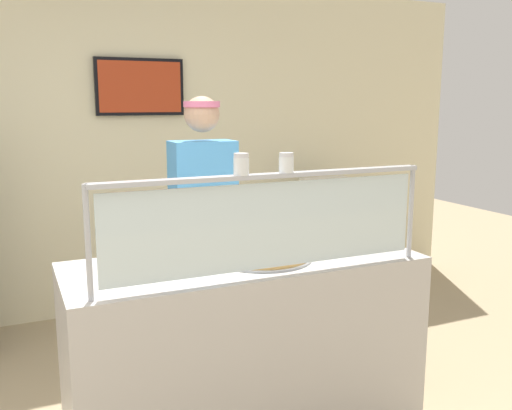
# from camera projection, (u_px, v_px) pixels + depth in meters

# --- Properties ---
(ground_plane) EXTENTS (12.00, 12.00, 0.00)m
(ground_plane) POSITION_uv_depth(u_px,v_px,m) (205.00, 378.00, 3.53)
(ground_plane) COLOR tan
(ground_plane) RESTS_ON ground
(shop_rear_unit) EXTENTS (6.17, 0.13, 2.70)m
(shop_rear_unit) POSITION_uv_depth(u_px,v_px,m) (144.00, 148.00, 4.61)
(shop_rear_unit) COLOR beige
(shop_rear_unit) RESTS_ON ground
(serving_counter) EXTENTS (1.77, 0.69, 0.95)m
(serving_counter) POSITION_uv_depth(u_px,v_px,m) (245.00, 349.00, 2.86)
(serving_counter) COLOR #BCB7B2
(serving_counter) RESTS_ON ground
(sneeze_guard) EXTENTS (1.59, 0.06, 0.47)m
(sneeze_guard) POSITION_uv_depth(u_px,v_px,m) (270.00, 212.00, 2.46)
(sneeze_guard) COLOR #B2B5BC
(sneeze_guard) RESTS_ON serving_counter
(pizza_tray) EXTENTS (0.50, 0.50, 0.04)m
(pizza_tray) POSITION_uv_depth(u_px,v_px,m) (262.00, 255.00, 2.79)
(pizza_tray) COLOR #9EA0A8
(pizza_tray) RESTS_ON serving_counter
(pizza_server) EXTENTS (0.08, 0.28, 0.01)m
(pizza_server) POSITION_uv_depth(u_px,v_px,m) (270.00, 251.00, 2.78)
(pizza_server) COLOR #ADAFB7
(pizza_server) RESTS_ON pizza_tray
(parmesan_shaker) EXTENTS (0.07, 0.07, 0.09)m
(parmesan_shaker) POSITION_uv_depth(u_px,v_px,m) (241.00, 166.00, 2.37)
(parmesan_shaker) COLOR white
(parmesan_shaker) RESTS_ON sneeze_guard
(pepper_flake_shaker) EXTENTS (0.07, 0.07, 0.09)m
(pepper_flake_shaker) POSITION_uv_depth(u_px,v_px,m) (286.00, 164.00, 2.46)
(pepper_flake_shaker) COLOR white
(pepper_flake_shaker) RESTS_ON sneeze_guard
(worker_figure) EXTENTS (0.41, 0.50, 1.76)m
(worker_figure) POSITION_uv_depth(u_px,v_px,m) (205.00, 223.00, 3.37)
(worker_figure) COLOR #23232D
(worker_figure) RESTS_ON ground
(prep_shelf) EXTENTS (0.70, 0.55, 0.84)m
(prep_shelf) POSITION_uv_depth(u_px,v_px,m) (331.00, 251.00, 4.95)
(prep_shelf) COLOR #B7BABF
(prep_shelf) RESTS_ON ground
(pizza_box_stack) EXTENTS (0.47, 0.47, 0.22)m
(pizza_box_stack) POSITION_uv_depth(u_px,v_px,m) (332.00, 192.00, 4.86)
(pizza_box_stack) COLOR silver
(pizza_box_stack) RESTS_ON prep_shelf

